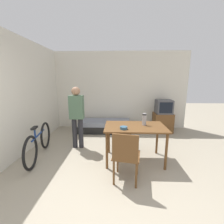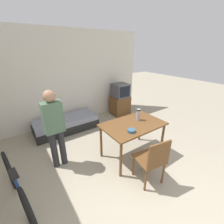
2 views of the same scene
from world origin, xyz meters
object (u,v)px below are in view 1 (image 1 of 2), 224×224
(daybed, at_px, (105,126))
(mate_bowl, at_px, (124,128))
(person_standing, at_px, (77,113))
(thermos_flask, at_px, (144,119))
(bicycle, at_px, (39,142))
(dining_table, at_px, (135,130))
(tv, at_px, (163,117))
(wooden_chair, at_px, (126,155))

(daybed, bearing_deg, mate_bowl, -75.57)
(person_standing, height_order, thermos_flask, person_standing)
(person_standing, distance_m, thermos_flask, 1.67)
(daybed, height_order, bicycle, bicycle)
(dining_table, bearing_deg, bicycle, 177.94)
(dining_table, relative_size, mate_bowl, 8.57)
(daybed, distance_m, dining_table, 2.13)
(bicycle, xyz_separation_m, person_standing, (0.75, 0.53, 0.55))
(tv, xyz_separation_m, bicycle, (-3.30, -1.86, -0.17))
(thermos_flask, bearing_deg, daybed, 118.38)
(daybed, bearing_deg, dining_table, -67.46)
(dining_table, relative_size, wooden_chair, 1.39)
(bicycle, relative_size, person_standing, 1.04)
(daybed, relative_size, tv, 1.60)
(dining_table, height_order, bicycle, dining_table)
(bicycle, bearing_deg, thermos_flask, -0.05)
(wooden_chair, bearing_deg, tv, 62.65)
(daybed, bearing_deg, thermos_flask, -61.62)
(dining_table, bearing_deg, daybed, 112.54)
(bicycle, bearing_deg, daybed, 54.04)
(thermos_flask, xyz_separation_m, mate_bowl, (-0.45, -0.29, -0.11))
(tv, bearing_deg, dining_table, -121.05)
(dining_table, relative_size, bicycle, 0.78)
(daybed, height_order, person_standing, person_standing)
(tv, height_order, dining_table, tv)
(dining_table, xyz_separation_m, thermos_flask, (0.20, 0.07, 0.23))
(person_standing, height_order, mate_bowl, person_standing)
(wooden_chair, distance_m, person_standing, 1.82)
(person_standing, bearing_deg, dining_table, -23.51)
(bicycle, bearing_deg, tv, 29.48)
(wooden_chair, xyz_separation_m, bicycle, (-1.90, 0.83, -0.17))
(tv, xyz_separation_m, mate_bowl, (-1.41, -2.16, 0.28))
(daybed, distance_m, wooden_chair, 2.75)
(bicycle, bearing_deg, person_standing, 35.20)
(thermos_flask, relative_size, mate_bowl, 1.70)
(dining_table, height_order, thermos_flask, thermos_flask)
(person_standing, xyz_separation_m, mate_bowl, (1.14, -0.82, -0.10))
(dining_table, height_order, mate_bowl, mate_bowl)
(tv, xyz_separation_m, dining_table, (-1.17, -1.94, 0.17))
(tv, relative_size, wooden_chair, 1.20)
(wooden_chair, distance_m, mate_bowl, 0.61)
(daybed, xyz_separation_m, bicycle, (-1.33, -1.84, 0.16))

